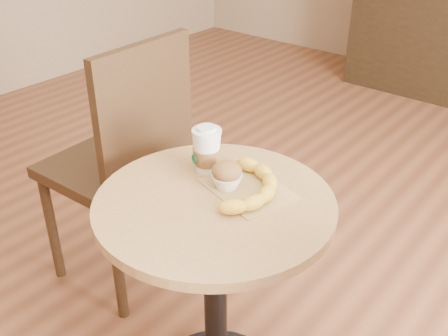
# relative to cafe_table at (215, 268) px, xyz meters

# --- Properties ---
(cafe_table) EXTENTS (0.65, 0.65, 0.75)m
(cafe_table) POSITION_rel_cafe_table_xyz_m (0.00, 0.00, 0.00)
(cafe_table) COLOR black
(cafe_table) RESTS_ON ground
(chair_left) EXTENTS (0.47, 0.47, 1.04)m
(chair_left) POSITION_rel_cafe_table_xyz_m (-0.62, 0.21, 0.06)
(chair_left) COLOR #322111
(chair_left) RESTS_ON ground
(kraft_bag) EXTENTS (0.28, 0.24, 0.00)m
(kraft_bag) POSITION_rel_cafe_table_xyz_m (0.04, 0.10, 0.24)
(kraft_bag) COLOR #A1834E
(kraft_bag) RESTS_ON cafe_table
(coffee_cup) EXTENTS (0.09, 0.09, 0.14)m
(coffee_cup) POSITION_rel_cafe_table_xyz_m (-0.12, 0.10, 0.30)
(coffee_cup) COLOR white
(coffee_cup) RESTS_ON cafe_table
(muffin) EXTENTS (0.09, 0.09, 0.08)m
(muffin) POSITION_rel_cafe_table_xyz_m (-0.01, 0.07, 0.28)
(muffin) COLOR white
(muffin) RESTS_ON kraft_bag
(banana) EXTENTS (0.29, 0.33, 0.04)m
(banana) POSITION_rel_cafe_table_xyz_m (0.05, 0.08, 0.26)
(banana) COLOR gold
(banana) RESTS_ON kraft_bag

